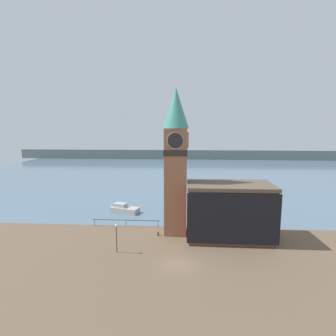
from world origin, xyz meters
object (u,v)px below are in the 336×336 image
at_px(mooring_bollard_near, 158,233).
at_px(lamp_post, 116,233).
at_px(pier_building, 229,211).
at_px(clock_tower, 176,158).
at_px(boat_near, 124,209).

bearing_deg(mooring_bollard_near, lamp_post, -130.07).
distance_m(pier_building, mooring_bollard_near, 11.14).
bearing_deg(pier_building, clock_tower, 170.58).
xyz_separation_m(boat_near, lamp_post, (2.93, -16.62, 2.02)).
bearing_deg(lamp_post, boat_near, 100.00).
bearing_deg(mooring_bollard_near, boat_near, 125.53).
relative_size(clock_tower, boat_near, 3.72).
bearing_deg(pier_building, lamp_post, -159.16).
xyz_separation_m(clock_tower, boat_near, (-10.34, 9.47, -11.01)).
bearing_deg(clock_tower, boat_near, 137.50).
height_order(pier_building, lamp_post, pier_building).
bearing_deg(clock_tower, pier_building, -9.42).
height_order(clock_tower, lamp_post, clock_tower).
height_order(boat_near, mooring_bollard_near, boat_near).
bearing_deg(pier_building, boat_near, 149.44).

